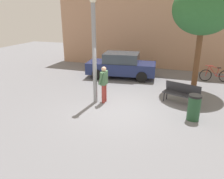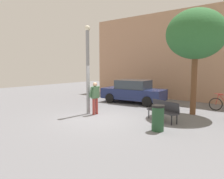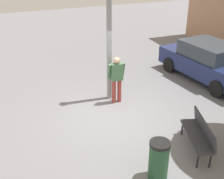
# 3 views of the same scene
# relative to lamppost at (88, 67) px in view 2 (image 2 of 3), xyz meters

# --- Properties ---
(ground_plane) EXTENTS (36.00, 36.00, 0.00)m
(ground_plane) POSITION_rel_lamppost_xyz_m (1.29, -0.35, -2.45)
(ground_plane) COLOR slate
(building_facade) EXTENTS (14.41, 2.00, 6.47)m
(building_facade) POSITION_rel_lamppost_xyz_m (1.29, 8.35, 0.79)
(building_facade) COLOR tan
(building_facade) RESTS_ON ground_plane
(lamppost) EXTENTS (0.28, 0.28, 4.53)m
(lamppost) POSITION_rel_lamppost_xyz_m (0.00, 0.00, 0.00)
(lamppost) COLOR gray
(lamppost) RESTS_ON ground_plane
(person_by_lamppost) EXTENTS (0.31, 0.60, 1.67)m
(person_by_lamppost) POSITION_rel_lamppost_xyz_m (0.38, 0.12, -1.48)
(person_by_lamppost) COLOR #9E3833
(person_by_lamppost) RESTS_ON ground_plane
(park_bench) EXTENTS (1.67, 0.97, 0.92)m
(park_bench) POSITION_rel_lamppost_xyz_m (3.72, 1.11, -1.90)
(park_bench) COLOR #2D2D33
(park_bench) RESTS_ON ground_plane
(plaza_tree) EXTENTS (2.94, 2.94, 5.32)m
(plaza_tree) POSITION_rel_lamppost_xyz_m (4.28, 3.33, 1.60)
(plaza_tree) COLOR brown
(plaza_tree) RESTS_ON ground_plane
(parked_car_navy) EXTENTS (4.38, 2.22, 1.55)m
(parked_car_navy) POSITION_rel_lamppost_xyz_m (-0.05, 4.29, -1.67)
(parked_car_navy) COLOR navy
(parked_car_navy) RESTS_ON ground_plane
(trash_bin) EXTENTS (0.49, 0.49, 1.01)m
(trash_bin) POSITION_rel_lamppost_xyz_m (4.23, -0.42, -1.94)
(trash_bin) COLOR #234C2D
(trash_bin) RESTS_ON ground_plane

